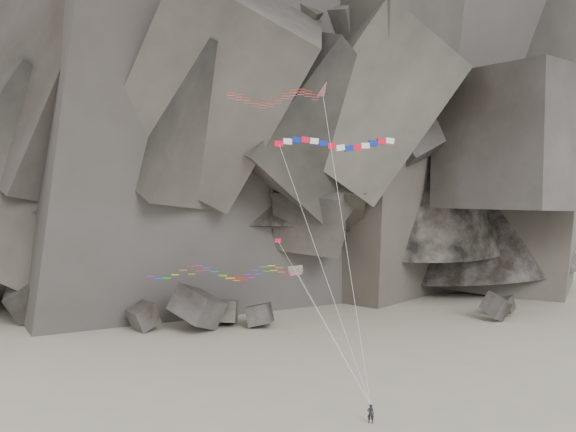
{
  "coord_description": "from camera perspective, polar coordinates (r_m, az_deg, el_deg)",
  "views": [
    {
      "loc": [
        -10.76,
        -57.38,
        20.54
      ],
      "look_at": [
        -1.96,
        6.0,
        17.21
      ],
      "focal_mm": 40.0,
      "sensor_mm": 36.0,
      "label": 1
    }
  ],
  "objects": [
    {
      "name": "pennant_kite",
      "position": [
        58.26,
        0.38,
        -4.53
      ],
      "size": [
        7.56,
        5.96,
        13.9
      ],
      "rotation": [
        0.0,
        0.0,
        0.26
      ],
      "color": "red",
      "rests_on": "ground"
    },
    {
      "name": "delta_kite",
      "position": [
        59.88,
        -1.49,
        10.52
      ],
      "size": [
        12.22,
        8.16,
        28.58
      ],
      "rotation": [
        0.0,
        0.0,
        0.21
      ],
      "color": "red",
      "rests_on": "ground"
    },
    {
      "name": "banner_kite",
      "position": [
        63.07,
        4.22,
        6.37
      ],
      "size": [
        12.03,
        10.01,
        23.49
      ],
      "rotation": [
        0.0,
        0.0,
        0.03
      ],
      "color": "red",
      "rests_on": "ground"
    },
    {
      "name": "ground",
      "position": [
        61.89,
        2.67,
        -16.41
      ],
      "size": [
        260.0,
        260.0,
        0.0
      ],
      "primitive_type": "plane",
      "color": "#A69886",
      "rests_on": "ground"
    },
    {
      "name": "boulder_field",
      "position": [
        95.09,
        -11.12,
        -8.38
      ],
      "size": [
        76.89,
        16.64,
        8.93
      ],
      "color": "#47423F",
      "rests_on": "ground"
    },
    {
      "name": "parafoil_kite",
      "position": [
        60.71,
        -6.3,
        -4.97
      ],
      "size": [
        19.73,
        8.3,
        11.29
      ],
      "rotation": [
        0.0,
        0.0,
        0.09
      ],
      "color": "#B9CB0B",
      "rests_on": "ground"
    },
    {
      "name": "headland",
      "position": [
        129.63,
        -3.11,
        12.5
      ],
      "size": [
        110.0,
        70.0,
        84.0
      ],
      "primitive_type": null,
      "color": "#564F46",
      "rests_on": "ground"
    },
    {
      "name": "kite_flyer",
      "position": [
        57.66,
        7.36,
        -16.92
      ],
      "size": [
        0.73,
        0.56,
        1.88
      ],
      "primitive_type": "imported",
      "rotation": [
        0.0,
        0.0,
        2.94
      ],
      "color": "black",
      "rests_on": "ground"
    }
  ]
}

